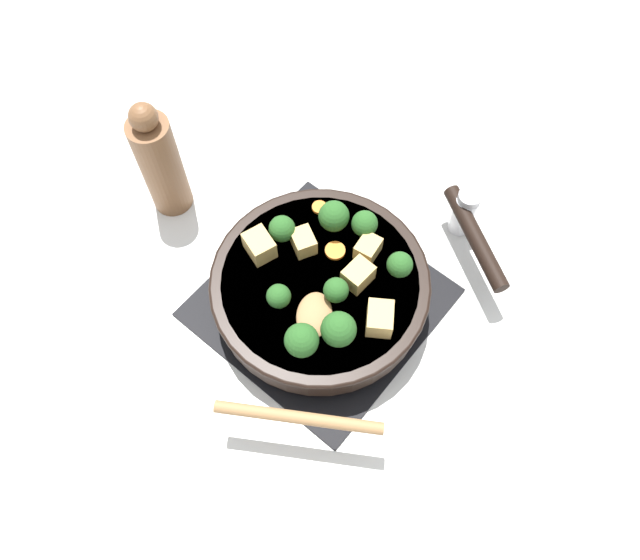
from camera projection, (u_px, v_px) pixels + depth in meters
The scene contains 21 objects.
ground_plane at pixel (320, 303), 0.93m from camera, with size 2.40×2.40×0.00m, color silver.
front_burner_grate at pixel (320, 299), 0.92m from camera, with size 0.31×0.31×0.03m.
skillet_pan at pixel (322, 286), 0.88m from camera, with size 0.36×0.41×0.05m.
wooden_spoon at pixel (306, 369), 0.80m from camera, with size 0.21×0.22×0.02m.
tofu_cube_center_large at pixel (259, 246), 0.87m from camera, with size 0.04×0.03×0.03m, color tan.
tofu_cube_near_handle at pixel (379, 319), 0.82m from camera, with size 0.04×0.03×0.03m, color tan.
tofu_cube_east_chunk at pixel (368, 248), 0.87m from camera, with size 0.04×0.03×0.03m, color tan.
tofu_cube_west_chunk at pixel (303, 242), 0.87m from camera, with size 0.04×0.03×0.03m, color tan.
tofu_cube_back_piece at pixel (358, 275), 0.85m from camera, with size 0.04×0.03×0.03m, color tan.
broccoli_floret_near_spoon at pixel (339, 329), 0.80m from camera, with size 0.05×0.05×0.05m.
broccoli_floret_center_top at pixel (336, 290), 0.83m from camera, with size 0.03×0.03×0.04m.
broccoli_floret_east_rim at pixel (400, 265), 0.84m from camera, with size 0.04×0.04×0.04m.
broccoli_floret_west_rim at pixel (279, 296), 0.82m from camera, with size 0.03×0.03×0.04m.
broccoli_floret_north_edge at pixel (364, 223), 0.87m from camera, with size 0.04×0.04×0.04m.
broccoli_floret_south_cluster at pixel (302, 340), 0.79m from camera, with size 0.05×0.05×0.05m.
broccoli_floret_mid_floret at pixel (334, 216), 0.88m from camera, with size 0.04×0.04×0.05m.
broccoli_floret_small_inner at pixel (282, 229), 0.87m from camera, with size 0.04×0.04×0.05m.
carrot_slice_orange_thin at pixel (335, 251), 0.88m from camera, with size 0.03×0.03×0.01m, color orange.
carrot_slice_near_center at pixel (319, 207), 0.91m from camera, with size 0.02×0.02×0.01m, color orange.
pepper_mill at pixel (160, 162), 0.92m from camera, with size 0.06×0.06×0.22m.
salt_shaker at pixel (464, 212), 0.95m from camera, with size 0.04×0.04×0.09m.
Camera 1 is at (-0.25, 0.30, 0.85)m, focal length 35.00 mm.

